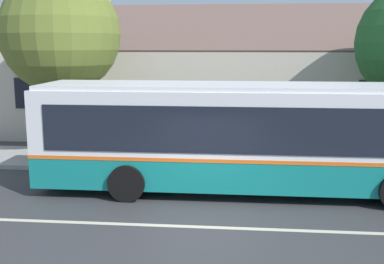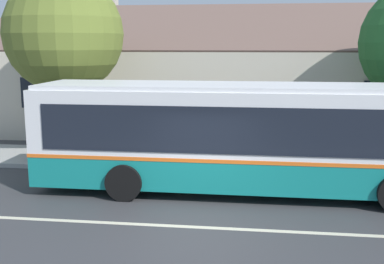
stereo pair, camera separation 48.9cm
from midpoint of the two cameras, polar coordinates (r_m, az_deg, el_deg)
name	(u,v)px [view 1 (the left image)]	position (r m, az deg, el deg)	size (l,w,h in m)	color
ground_plane	(203,227)	(11.30, 0.05, -11.22)	(300.00, 300.00, 0.00)	#38383A
sidewalk_far	(216,162)	(16.98, 2.03, -3.53)	(60.00, 3.00, 0.15)	#9E9E99
lane_divider_stripe	(203,227)	(11.30, 0.05, -11.20)	(60.00, 0.16, 0.01)	beige
community_building	(204,85)	(25.13, 0.85, 5.59)	(20.81, 11.01, 7.15)	beige
transit_bus	(252,135)	(13.59, 6.06, -0.30)	(12.08, 2.81, 3.06)	#147F7A
bench_by_building	(58,147)	(17.63, -16.33, -1.76)	(1.80, 0.51, 0.94)	brown
street_tree_secondary	(62,39)	(18.24, -15.86, 10.59)	(4.28, 4.28, 6.65)	#4C3828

